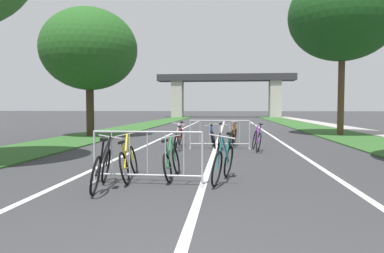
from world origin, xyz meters
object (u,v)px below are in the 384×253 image
bicycle_red_4 (179,137)px  bicycle_teal_7 (223,163)px  bicycle_yellow_1 (129,162)px  bicycle_blue_0 (213,138)px  crowd_barrier_nearest (147,158)px  bicycle_silver_2 (176,140)px  bicycle_green_9 (172,162)px  bicycle_black_8 (102,168)px  crowd_barrier_second (220,135)px  tree_right_oak_mid (343,15)px  bicycle_white_5 (219,140)px  bicycle_orange_3 (233,137)px  bicycle_purple_6 (257,140)px  tree_left_cypress_far (89,49)px

bicycle_red_4 → bicycle_teal_7: size_ratio=1.00×
bicycle_yellow_1 → bicycle_blue_0: bearing=70.5°
crowd_barrier_nearest → bicycle_red_4: bearing=92.8°
bicycle_silver_2 → bicycle_green_9: bicycle_silver_2 is taller
bicycle_blue_0 → bicycle_yellow_1: size_ratio=0.90×
bicycle_black_8 → crowd_barrier_second: bearing=63.5°
tree_right_oak_mid → crowd_barrier_nearest: 15.83m
crowd_barrier_nearest → crowd_barrier_second: 6.29m
bicycle_yellow_1 → bicycle_white_5: bearing=65.1°
tree_right_oak_mid → bicycle_orange_3: (-5.72, -5.96, -5.92)m
bicycle_blue_0 → bicycle_purple_6: (1.58, -1.07, 0.04)m
tree_right_oak_mid → bicycle_teal_7: tree_right_oak_mid is taller
bicycle_blue_0 → bicycle_silver_2: bicycle_silver_2 is taller
bicycle_yellow_1 → bicycle_silver_2: same height
crowd_barrier_second → bicycle_purple_6: bearing=-21.2°
bicycle_blue_0 → bicycle_teal_7: (0.50, -6.35, 0.04)m
tree_left_cypress_far → bicycle_silver_2: tree_left_cypress_far is taller
bicycle_black_8 → bicycle_blue_0: bearing=66.9°
crowd_barrier_nearest → bicycle_black_8: 0.90m
crowd_barrier_second → bicycle_white_5: size_ratio=1.30×
tree_right_oak_mid → bicycle_orange_3: size_ratio=5.09×
tree_left_cypress_far → bicycle_yellow_1: tree_left_cypress_far is taller
bicycle_yellow_1 → bicycle_purple_6: bearing=53.4°
bicycle_orange_3 → bicycle_purple_6: bearing=134.3°
crowd_barrier_nearest → bicycle_teal_7: bearing=14.5°
bicycle_blue_0 → bicycle_green_9: size_ratio=1.02×
bicycle_teal_7 → bicycle_green_9: 1.12m
tree_right_oak_mid → bicycle_red_4: 11.49m
bicycle_silver_2 → bicycle_yellow_1: bearing=-103.0°
bicycle_white_5 → bicycle_black_8: 6.47m
crowd_barrier_nearest → bicycle_blue_0: bearing=81.7°
bicycle_green_9 → bicycle_white_5: bearing=81.7°
tree_right_oak_mid → crowd_barrier_nearest: size_ratio=3.90×
bicycle_blue_0 → bicycle_green_9: 6.17m
bicycle_purple_6 → bicycle_black_8: (-3.31, -6.15, 0.00)m
crowd_barrier_second → bicycle_purple_6: crowd_barrier_second is taller
tree_left_cypress_far → bicycle_white_5: 9.49m
tree_right_oak_mid → bicycle_silver_2: bearing=-137.7°
crowd_barrier_nearest → bicycle_silver_2: bearing=92.8°
bicycle_red_4 → bicycle_black_8: (-0.42, -7.19, 0.02)m
tree_left_cypress_far → bicycle_teal_7: size_ratio=3.89×
bicycle_red_4 → bicycle_teal_7: 6.58m
bicycle_teal_7 → tree_left_cypress_far: bearing=-43.8°
bicycle_purple_6 → bicycle_green_9: size_ratio=1.07×
tree_right_oak_mid → bicycle_purple_6: bearing=-124.9°
bicycle_orange_3 → bicycle_yellow_1: bearing=78.0°
bicycle_white_5 → bicycle_black_8: bicycle_white_5 is taller
tree_right_oak_mid → crowd_barrier_second: size_ratio=3.88×
bicycle_silver_2 → bicycle_white_5: same height
bicycle_silver_2 → bicycle_black_8: 6.16m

